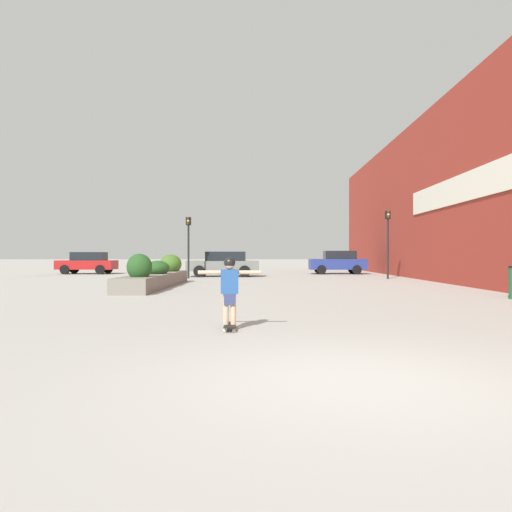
{
  "coord_description": "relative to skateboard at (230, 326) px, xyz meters",
  "views": [
    {
      "loc": [
        -0.94,
        -5.23,
        1.32
      ],
      "look_at": [
        -1.17,
        13.56,
        1.28
      ],
      "focal_mm": 35.0,
      "sensor_mm": 36.0,
      "label": 1
    }
  ],
  "objects": [
    {
      "name": "car_center_right",
      "position": [
        5.87,
        26.06,
        0.76
      ],
      "size": [
        3.88,
        1.88,
        1.61
      ],
      "rotation": [
        0.0,
        0.0,
        1.57
      ],
      "color": "navy",
      "rests_on": "ground_plane"
    },
    {
      "name": "traffic_light_right",
      "position": [
        7.56,
        18.95,
        2.48
      ],
      "size": [
        0.28,
        0.3,
        3.78
      ],
      "color": "black",
      "rests_on": "ground_plane"
    },
    {
      "name": "traffic_light_left",
      "position": [
        -3.58,
        19.26,
        2.29
      ],
      "size": [
        0.28,
        0.3,
        3.46
      ],
      "color": "black",
      "rests_on": "ground_plane"
    },
    {
      "name": "skateboarder",
      "position": [
        -0.0,
        0.0,
        0.75
      ],
      "size": [
        1.11,
        0.2,
        1.19
      ],
      "rotation": [
        0.0,
        0.0,
        0.04
      ],
      "color": "tan",
      "rests_on": "skateboard"
    },
    {
      "name": "car_center_left",
      "position": [
        -1.78,
        21.84,
        0.74
      ],
      "size": [
        4.38,
        1.95,
        1.53
      ],
      "rotation": [
        0.0,
        0.0,
        1.57
      ],
      "color": "slate",
      "rests_on": "ground_plane"
    },
    {
      "name": "planter_box",
      "position": [
        -3.82,
        11.97,
        0.37
      ],
      "size": [
        1.26,
        8.98,
        1.37
      ],
      "color": "slate",
      "rests_on": "ground_plane"
    },
    {
      "name": "car_rightmost",
      "position": [
        -11.65,
        25.92,
        0.72
      ],
      "size": [
        3.92,
        1.92,
        1.53
      ],
      "rotation": [
        0.0,
        0.0,
        1.57
      ],
      "color": "maroon",
      "rests_on": "ground_plane"
    },
    {
      "name": "car_leftmost",
      "position": [
        16.91,
        25.08,
        0.74
      ],
      "size": [
        4.17,
        1.98,
        1.56
      ],
      "rotation": [
        0.0,
        0.0,
        -1.57
      ],
      "color": "slate",
      "rests_on": "ground_plane"
    },
    {
      "name": "building_wall_right",
      "position": [
        9.38,
        16.8,
        4.33
      ],
      "size": [
        0.67,
        46.42,
        8.81
      ],
      "color": "maroon",
      "rests_on": "ground_plane"
    },
    {
      "name": "skateboard",
      "position": [
        0.0,
        0.0,
        0.0
      ],
      "size": [
        0.24,
        0.79,
        0.09
      ],
      "rotation": [
        0.0,
        0.0,
        0.04
      ],
      "color": "black",
      "rests_on": "ground_plane"
    },
    {
      "name": "ground_plane",
      "position": [
        1.52,
        -3.56,
        -0.07
      ],
      "size": [
        300.0,
        300.0,
        0.0
      ],
      "primitive_type": "plane",
      "color": "#A3A099"
    }
  ]
}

